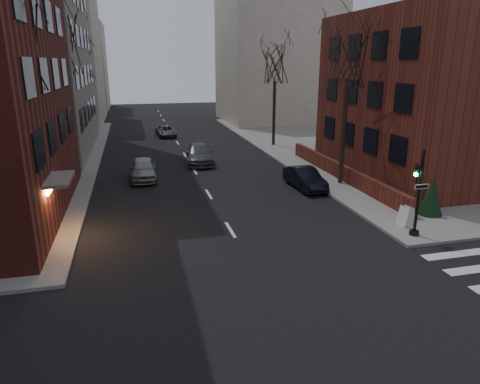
# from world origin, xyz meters

# --- Properties ---
(sidewalk_far_right) EXTENTS (44.00, 44.00, 0.15)m
(sidewalk_far_right) POSITION_xyz_m (29.00, 30.00, 0.07)
(sidewalk_far_right) COLOR gray
(sidewalk_far_right) RESTS_ON ground
(building_right_brick) EXTENTS (12.00, 14.00, 11.00)m
(building_right_brick) POSITION_xyz_m (16.50, 19.00, 5.50)
(building_right_brick) COLOR maroon
(building_right_brick) RESTS_ON ground
(low_wall_right) EXTENTS (0.35, 16.00, 1.00)m
(low_wall_right) POSITION_xyz_m (9.30, 19.00, 0.65)
(low_wall_right) COLOR maroon
(low_wall_right) RESTS_ON sidewalk_far_right
(building_distant_la) EXTENTS (14.00, 16.00, 18.00)m
(building_distant_la) POSITION_xyz_m (-15.00, 55.00, 9.00)
(building_distant_la) COLOR beige
(building_distant_la) RESTS_ON ground
(building_distant_ra) EXTENTS (14.00, 14.00, 16.00)m
(building_distant_ra) POSITION_xyz_m (15.00, 50.00, 8.00)
(building_distant_ra) COLOR beige
(building_distant_ra) RESTS_ON ground
(building_distant_lb) EXTENTS (10.00, 12.00, 14.00)m
(building_distant_lb) POSITION_xyz_m (-13.00, 72.00, 7.00)
(building_distant_lb) COLOR beige
(building_distant_lb) RESTS_ON ground
(traffic_signal) EXTENTS (0.76, 0.44, 4.00)m
(traffic_signal) POSITION_xyz_m (7.94, 8.99, 1.91)
(traffic_signal) COLOR black
(traffic_signal) RESTS_ON sidewalk_far_right
(tree_left_a) EXTENTS (4.18, 4.18, 10.26)m
(tree_left_a) POSITION_xyz_m (-8.80, 14.00, 8.47)
(tree_left_a) COLOR #2D231C
(tree_left_a) RESTS_ON sidewalk_far_left
(tree_left_b) EXTENTS (4.40, 4.40, 10.80)m
(tree_left_b) POSITION_xyz_m (-8.80, 26.00, 8.91)
(tree_left_b) COLOR #2D231C
(tree_left_b) RESTS_ON sidewalk_far_left
(tree_left_c) EXTENTS (3.96, 3.96, 9.72)m
(tree_left_c) POSITION_xyz_m (-8.80, 40.00, 8.03)
(tree_left_c) COLOR #2D231C
(tree_left_c) RESTS_ON sidewalk_far_left
(tree_right_a) EXTENTS (3.96, 3.96, 9.72)m
(tree_right_a) POSITION_xyz_m (8.80, 18.00, 8.03)
(tree_right_a) COLOR #2D231C
(tree_right_a) RESTS_ON sidewalk_far_right
(tree_right_b) EXTENTS (3.74, 3.74, 9.18)m
(tree_right_b) POSITION_xyz_m (8.80, 32.00, 7.59)
(tree_right_b) COLOR #2D231C
(tree_right_b) RESTS_ON sidewalk_far_right
(streetlamp_near) EXTENTS (0.36, 0.36, 6.28)m
(streetlamp_near) POSITION_xyz_m (-8.20, 22.00, 4.24)
(streetlamp_near) COLOR black
(streetlamp_near) RESTS_ON sidewalk_far_left
(streetlamp_far) EXTENTS (0.36, 0.36, 6.28)m
(streetlamp_far) POSITION_xyz_m (-8.20, 42.00, 4.24)
(streetlamp_far) COLOR black
(streetlamp_far) RESTS_ON sidewalk_far_left
(parked_sedan) EXTENTS (1.64, 4.15, 1.34)m
(parked_sedan) POSITION_xyz_m (6.20, 17.78, 0.67)
(parked_sedan) COLOR black
(parked_sedan) RESTS_ON ground
(car_lane_silver) EXTENTS (1.81, 4.35, 1.47)m
(car_lane_silver) POSITION_xyz_m (-3.76, 22.55, 0.74)
(car_lane_silver) COLOR gray
(car_lane_silver) RESTS_ON ground
(car_lane_gray) EXTENTS (2.56, 5.32, 1.49)m
(car_lane_gray) POSITION_xyz_m (0.80, 26.60, 0.75)
(car_lane_gray) COLOR #45454A
(car_lane_gray) RESTS_ON ground
(car_lane_far) EXTENTS (2.19, 4.20, 1.13)m
(car_lane_far) POSITION_xyz_m (-0.80, 40.19, 0.56)
(car_lane_far) COLOR #45464B
(car_lane_far) RESTS_ON ground
(sandwich_board) EXTENTS (0.54, 0.68, 0.98)m
(sandwich_board) POSITION_xyz_m (8.33, 10.15, 0.64)
(sandwich_board) COLOR white
(sandwich_board) RESTS_ON sidewalk_far_right
(evergreen_shrub) EXTENTS (1.54, 1.54, 2.02)m
(evergreen_shrub) POSITION_xyz_m (10.50, 11.22, 1.16)
(evergreen_shrub) COLOR #16321B
(evergreen_shrub) RESTS_ON sidewalk_far_right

